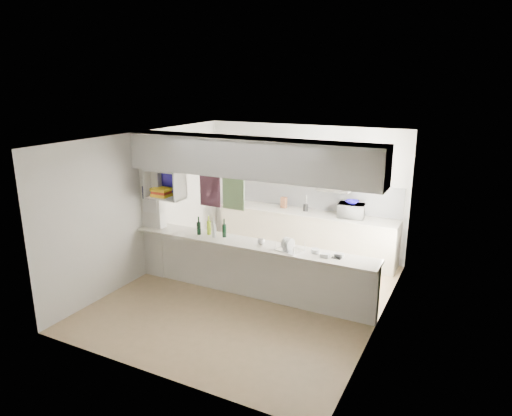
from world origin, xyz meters
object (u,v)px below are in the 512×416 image
Objects in this scene: microwave at (351,211)px; bowl at (352,202)px; dish_rack at (290,246)px; wine_bottles at (211,229)px.

bowl reaches higher than microwave.
microwave is 2.18m from dish_rack.
dish_rack is 1.44m from wine_bottles.
wine_bottles reaches higher than microwave.
microwave is 2.77m from wine_bottles.
bowl is at bearing 49.32° from wine_bottles.
bowl is 0.48× the size of wine_bottles.
bowl is (0.00, 0.00, 0.17)m from microwave.
bowl reaches higher than dish_rack.
bowl is at bearing -176.76° from microwave.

